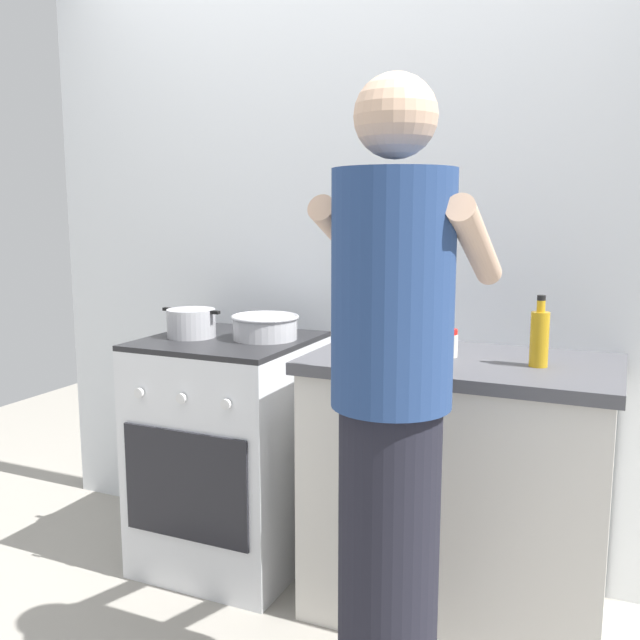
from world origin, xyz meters
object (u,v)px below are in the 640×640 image
stove_range (230,451)px  mixing_bowl (265,326)px  spice_bottle (451,343)px  oil_bottle (539,337)px  utensil_crock (412,315)px  person (391,420)px  pot (191,323)px

stove_range → mixing_bowl: mixing_bowl is taller
mixing_bowl → spice_bottle: size_ratio=2.74×
mixing_bowl → oil_bottle: 1.01m
mixing_bowl → spice_bottle: 0.72m
utensil_crock → mixing_bowl: bearing=-163.4°
utensil_crock → person: (0.20, -0.83, -0.14)m
mixing_bowl → utensil_crock: (0.53, 0.16, 0.05)m
person → mixing_bowl: bearing=137.1°
person → pot: bearing=149.4°
stove_range → pot: bearing=-166.7°
stove_range → utensil_crock: 0.89m
mixing_bowl → spice_bottle: (0.72, -0.04, -0.00)m
utensil_crock → spice_bottle: size_ratio=3.56×
utensil_crock → oil_bottle: (0.48, -0.23, -0.01)m
spice_bottle → person: size_ratio=0.06×
utensil_crock → spice_bottle: (0.19, -0.19, -0.06)m
utensil_crock → person: 0.86m
pot → spice_bottle: bearing=2.3°
mixing_bowl → utensil_crock: size_ratio=0.77×
utensil_crock → oil_bottle: size_ratio=1.49×
stove_range → spice_bottle: bearing=0.5°
mixing_bowl → utensil_crock: bearing=16.6°
pot → person: size_ratio=0.15×
pot → oil_bottle: (1.28, 0.01, 0.04)m
oil_bottle → person: size_ratio=0.13×
spice_bottle → oil_bottle: 0.29m
spice_bottle → pot: bearing=-177.7°
stove_range → pot: pot is taller
pot → person: (1.00, -0.59, -0.09)m
stove_range → pot: 0.52m
spice_bottle → utensil_crock: bearing=135.0°
pot → utensil_crock: 0.84m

